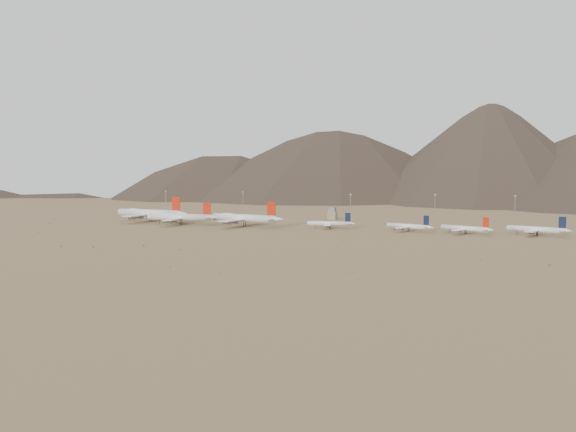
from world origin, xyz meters
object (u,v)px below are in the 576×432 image
at_px(narrowbody_a, 330,223).
at_px(control_tower, 332,214).
at_px(narrowbody_b, 409,226).
at_px(widebody_west, 150,213).
at_px(widebody_east, 244,218).
at_px(widebody_centre, 180,217).

height_order(narrowbody_a, control_tower, narrowbody_a).
distance_m(narrowbody_a, narrowbody_b, 64.10).
xyz_separation_m(widebody_west, widebody_east, (102.52, -10.21, -0.67)).
relative_size(widebody_west, narrowbody_b, 2.04).
height_order(widebody_east, control_tower, widebody_east).
height_order(narrowbody_b, control_tower, narrowbody_b).
bearing_deg(narrowbody_b, control_tower, 155.62).
height_order(widebody_centre, widebody_east, widebody_east).
height_order(widebody_east, narrowbody_a, widebody_east).
relative_size(widebody_west, widebody_east, 1.09).
bearing_deg(widebody_centre, control_tower, 33.24).
bearing_deg(narrowbody_b, widebody_centre, -155.91).
bearing_deg(widebody_east, control_tower, 70.17).
xyz_separation_m(narrowbody_a, control_tower, (-23.92, 83.52, 1.06)).
bearing_deg(narrowbody_b, widebody_west, -160.52).
relative_size(widebody_centre, control_tower, 5.50).
bearing_deg(narrowbody_a, narrowbody_b, -12.81).
bearing_deg(widebody_centre, narrowbody_a, -2.13).
xyz_separation_m(widebody_west, narrowbody_a, (176.07, 1.18, -3.87)).
bearing_deg(control_tower, widebody_centre, -137.34).
bearing_deg(narrowbody_a, widebody_east, 176.70).
xyz_separation_m(narrowbody_b, control_tower, (-88.02, 84.30, 0.98)).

